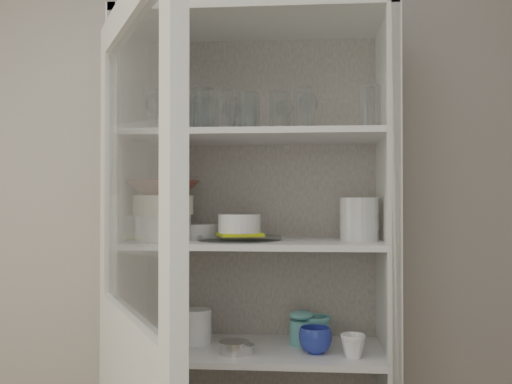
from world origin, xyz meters
The scene contains 32 objects.
wall_back centered at (0.00, 1.50, 1.30)m, with size 3.60×0.02×2.60m, color #AAA499.
pantry_cabinet centered at (0.20, 1.34, 0.94)m, with size 1.00×0.45×2.10m.
tumbler_0 centered at (-0.11, 1.12, 1.73)m, with size 0.07×0.07×0.14m, color silver.
tumbler_1 centered at (0.01, 1.15, 1.74)m, with size 0.07×0.07×0.15m, color silver.
tumbler_2 centered at (0.03, 1.13, 1.73)m, with size 0.07×0.07×0.15m, color silver.
tumbler_3 centered at (0.10, 1.14, 1.73)m, with size 0.07×0.07×0.14m, color silver.
tumbler_4 centered at (0.18, 1.15, 1.73)m, with size 0.07×0.07×0.14m, color silver.
tumbler_5 centered at (0.38, 1.12, 1.73)m, with size 0.07×0.07×0.14m, color silver.
tumbler_6 centered at (0.61, 1.13, 1.73)m, with size 0.07×0.07×0.15m, color silver.
tumbler_7 centered at (-0.05, 1.24, 1.73)m, with size 0.07×0.07×0.14m, color silver.
tumbler_8 centered at (-0.03, 1.30, 1.73)m, with size 0.07×0.07×0.15m, color silver.
tumbler_9 centered at (0.13, 1.25, 1.73)m, with size 0.07×0.07×0.13m, color silver.
tumbler_10 centered at (0.29, 1.26, 1.74)m, with size 0.08×0.08×0.16m, color silver.
tumbler_11 centered at (0.18, 1.27, 1.74)m, with size 0.08×0.08×0.15m, color silver.
goblet_0 centered at (-0.20, 1.34, 1.76)m, with size 0.08×0.08×0.19m, color silver, non-canonical shape.
goblet_1 centered at (0.09, 1.39, 1.74)m, with size 0.07×0.07×0.16m, color silver, non-canonical shape.
goblet_2 centered at (0.31, 1.37, 1.74)m, with size 0.07×0.07×0.16m, color silver, non-canonical shape.
goblet_3 centered at (0.40, 1.35, 1.75)m, with size 0.08×0.08×0.18m, color silver, non-canonical shape.
plate_stack_front centered at (-0.14, 1.23, 1.31)m, with size 0.21×0.21×0.10m, color white.
plate_stack_back centered at (-0.06, 1.40, 1.29)m, with size 0.22×0.22×0.06m, color white.
cream_bowl centered at (-0.14, 1.23, 1.39)m, with size 0.23×0.23×0.07m, color beige.
terracotta_bowl centered at (-0.14, 1.23, 1.46)m, with size 0.24×0.24×0.06m, color brown.
glass_platter centered at (0.14, 1.26, 1.27)m, with size 0.32×0.32×0.02m, color silver.
yellow_trivet centered at (0.14, 1.26, 1.28)m, with size 0.15×0.15×0.01m, color yellow.
white_ramekin centered at (0.14, 1.26, 1.32)m, with size 0.16×0.16×0.07m, color white.
grey_bowl_stack centered at (0.58, 1.27, 1.34)m, with size 0.14×0.14×0.16m, color silver.
mug_blue centered at (0.42, 1.20, 0.91)m, with size 0.12×0.12×0.09m, color #1F379F.
mug_teal centered at (0.43, 1.34, 0.91)m, with size 0.11×0.11×0.11m, color teal.
mug_white centered at (0.55, 1.15, 0.90)m, with size 0.09×0.09×0.08m, color white.
teal_jar centered at (0.37, 1.32, 0.92)m, with size 0.09×0.09×0.11m.
measuring_cups centered at (0.13, 1.17, 0.88)m, with size 0.11×0.11×0.04m, color #BDBDBD.
white_canister centered at (-0.03, 1.31, 0.93)m, with size 0.11×0.11×0.13m, color white.
Camera 1 is at (0.38, -0.86, 1.41)m, focal length 40.00 mm.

